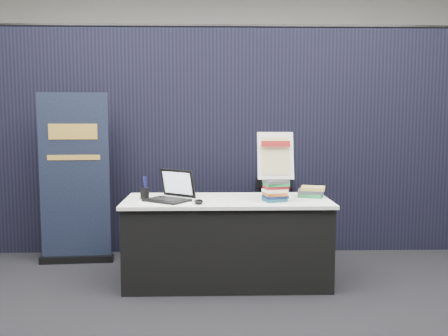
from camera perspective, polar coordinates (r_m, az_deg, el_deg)
floor at (r=4.06m, az=0.60°, el=-15.38°), size 8.00×8.00×0.00m
wall_back at (r=7.78m, az=-0.48°, el=7.98°), size 8.00×0.02×3.50m
drape_partition at (r=5.39m, az=-0.01°, el=3.02°), size 6.00×0.08×2.40m
display_table at (r=4.47m, az=0.35°, el=-8.30°), size 1.80×0.75×0.75m
laptop at (r=4.32m, az=-6.50°, el=-2.92°), size 0.43×0.45×0.27m
mouse at (r=4.16m, az=-2.91°, el=-3.86°), size 0.08×0.12×0.04m
brochure_left at (r=4.25m, az=-7.68°, el=-3.93°), size 0.34×0.29×0.00m
brochure_mid at (r=4.20m, az=-8.01°, el=-4.06°), size 0.32×0.24×0.00m
brochure_right at (r=4.17m, az=-5.93°, el=-4.10°), size 0.35×0.27×0.00m
pen_cup at (r=4.44m, az=-9.04°, el=-2.88°), size 0.09×0.09×0.10m
book_stack_tall at (r=4.30m, az=5.91°, el=-2.58°), size 0.23×0.20×0.18m
book_stack_short at (r=4.57m, az=9.98°, el=-2.69°), size 0.26×0.22×0.09m
info_sign at (r=4.30m, az=5.90°, el=1.35°), size 0.31×0.15×0.42m
pullup_banner at (r=5.21m, az=-16.65°, el=-2.23°), size 0.73×0.15×1.71m
stacking_chair at (r=5.26m, az=5.98°, el=-5.01°), size 0.47×0.48×0.86m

